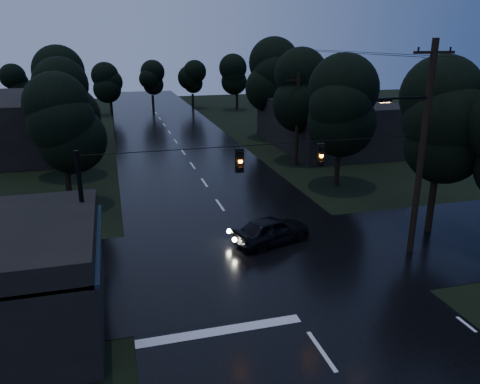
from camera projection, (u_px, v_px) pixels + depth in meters
name	position (u px, v px, depth m)	size (l,w,h in m)	color
main_road	(193.00, 166.00, 38.53)	(12.00, 120.00, 0.02)	black
cross_street	(258.00, 261.00, 22.03)	(60.00, 9.00, 0.02)	black
building_far_right	(328.00, 124.00, 45.04)	(10.00, 14.00, 4.40)	black
building_far_left	(24.00, 123.00, 43.37)	(10.00, 16.00, 5.00)	black
utility_pole_main	(421.00, 147.00, 21.35)	(3.50, 0.30, 10.00)	black
utility_pole_far	(297.00, 118.00, 37.58)	(2.00, 0.30, 7.50)	black
anchor_pole_left	(84.00, 225.00, 18.29)	(0.18, 0.18, 6.00)	black
span_signals	(280.00, 157.00, 19.62)	(15.00, 0.37, 1.12)	black
tree_corner_near	(442.00, 121.00, 23.61)	(4.48, 4.48, 9.44)	black
tree_left_a	(61.00, 124.00, 27.29)	(3.92, 3.92, 8.26)	black
tree_left_b	(61.00, 101.00, 34.35)	(4.20, 4.20, 8.85)	black
tree_left_c	(63.00, 84.00, 43.25)	(4.48, 4.48, 9.44)	black
tree_right_a	(341.00, 106.00, 31.72)	(4.20, 4.20, 8.85)	black
tree_right_b	(304.00, 89.00, 39.09)	(4.48, 4.48, 9.44)	black
tree_right_c	(271.00, 76.00, 48.28)	(4.76, 4.76, 10.03)	black
car	(272.00, 230.00, 23.77)	(1.67, 4.14, 1.41)	black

